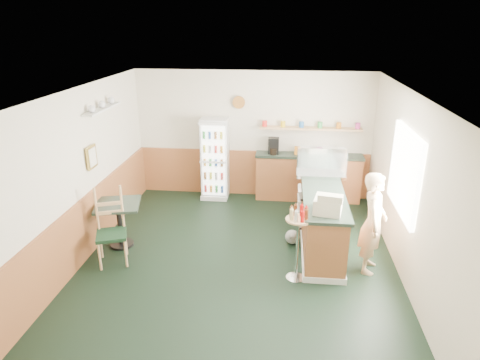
# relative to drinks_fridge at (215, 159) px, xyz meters

# --- Properties ---
(ground) EXTENTS (6.00, 6.00, 0.00)m
(ground) POSITION_rel_drinks_fridge_xyz_m (0.79, -2.74, -0.87)
(ground) COLOR black
(ground) RESTS_ON ground
(room_envelope) EXTENTS (5.04, 6.02, 2.72)m
(room_envelope) POSITION_rel_drinks_fridge_xyz_m (0.57, -2.01, 0.66)
(room_envelope) COLOR beige
(room_envelope) RESTS_ON ground
(service_counter) EXTENTS (0.68, 3.01, 1.01)m
(service_counter) POSITION_rel_drinks_fridge_xyz_m (2.14, -1.66, -0.41)
(service_counter) COLOR #9B5832
(service_counter) RESTS_ON ground
(back_counter) EXTENTS (2.24, 0.42, 1.69)m
(back_counter) POSITION_rel_drinks_fridge_xyz_m (1.98, 0.06, -0.32)
(back_counter) COLOR #9B5832
(back_counter) RESTS_ON ground
(drinks_fridge) EXTENTS (0.57, 0.51, 1.74)m
(drinks_fridge) POSITION_rel_drinks_fridge_xyz_m (0.00, 0.00, 0.00)
(drinks_fridge) COLOR silver
(drinks_fridge) RESTS_ON ground
(display_case) EXTENTS (0.87, 0.45, 0.49)m
(display_case) POSITION_rel_drinks_fridge_xyz_m (2.14, -1.21, 0.39)
(display_case) COLOR silver
(display_case) RESTS_ON service_counter
(cash_register) EXTENTS (0.46, 0.48, 0.23)m
(cash_register) POSITION_rel_drinks_fridge_xyz_m (2.14, -2.80, 0.26)
(cash_register) COLOR beige
(cash_register) RESTS_ON service_counter
(shopkeeper) EXTENTS (0.49, 0.60, 1.59)m
(shopkeeper) POSITION_rel_drinks_fridge_xyz_m (2.84, -2.65, -0.07)
(shopkeeper) COLOR tan
(shopkeeper) RESTS_ON ground
(condiment_stand) EXTENTS (0.37, 0.37, 1.16)m
(condiment_stand) POSITION_rel_drinks_fridge_xyz_m (1.72, -3.04, -0.09)
(condiment_stand) COLOR silver
(condiment_stand) RESTS_ON ground
(newspaper_rack) EXTENTS (0.09, 0.44, 0.70)m
(newspaper_rack) POSITION_rel_drinks_fridge_xyz_m (1.79, -1.66, -0.29)
(newspaper_rack) COLOR black
(newspaper_rack) RESTS_ON ground
(cafe_table) EXTENTS (0.86, 0.86, 0.78)m
(cafe_table) POSITION_rel_drinks_fridge_xyz_m (-1.26, -2.34, -0.31)
(cafe_table) COLOR black
(cafe_table) RESTS_ON ground
(cafe_chair) EXTENTS (0.59, 0.59, 1.23)m
(cafe_chair) POSITION_rel_drinks_fridge_xyz_m (-1.17, -2.79, -0.23)
(cafe_chair) COLOR black
(cafe_chair) RESTS_ON ground
(dog_doorstop) EXTENTS (0.25, 0.32, 0.30)m
(dog_doorstop) POSITION_rel_drinks_fridge_xyz_m (1.67, -1.98, -0.73)
(dog_doorstop) COLOR gray
(dog_doorstop) RESTS_ON ground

